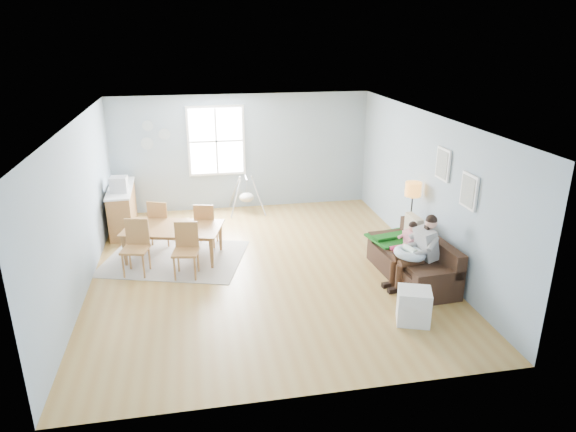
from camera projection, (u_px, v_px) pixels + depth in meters
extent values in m
cube|color=olive|center=(264.00, 270.00, 9.30)|extent=(8.40, 9.40, 0.08)
cube|color=white|center=(261.00, 100.00, 8.26)|extent=(8.40, 9.40, 0.60)
cube|color=#91A7BE|center=(238.00, 142.00, 13.13)|extent=(8.40, 0.08, 3.90)
cube|color=#91A7BE|center=(337.00, 358.00, 4.52)|extent=(8.40, 0.08, 3.90)
cube|color=#91A7BE|center=(3.00, 212.00, 8.10)|extent=(0.08, 9.40, 3.90)
cube|color=#91A7BE|center=(484.00, 185.00, 9.54)|extent=(0.08, 9.40, 3.90)
cube|color=white|center=(216.00, 141.00, 11.82)|extent=(1.32, 0.06, 1.62)
cube|color=white|center=(216.00, 141.00, 11.79)|extent=(1.20, 0.02, 1.50)
cube|color=white|center=(216.00, 141.00, 11.78)|extent=(1.20, 0.03, 0.04)
cube|color=white|center=(216.00, 141.00, 11.78)|extent=(0.04, 0.03, 1.50)
cube|color=white|center=(469.00, 191.00, 7.82)|extent=(0.04, 0.44, 0.54)
cube|color=slate|center=(468.00, 191.00, 7.81)|extent=(0.01, 0.36, 0.46)
cube|color=white|center=(443.00, 164.00, 8.58)|extent=(0.04, 0.44, 0.54)
cube|color=slate|center=(442.00, 164.00, 8.57)|extent=(0.01, 0.36, 0.46)
cylinder|color=#90A4AC|center=(148.00, 126.00, 11.42)|extent=(0.24, 0.02, 0.24)
cylinder|color=#90A4AC|center=(164.00, 134.00, 11.55)|extent=(0.26, 0.02, 0.26)
cylinder|color=#90A4AC|center=(147.00, 144.00, 11.55)|extent=(0.28, 0.02, 0.28)
cube|color=black|center=(411.00, 268.00, 8.86)|extent=(0.97, 1.99, 0.39)
cube|color=black|center=(430.00, 245.00, 8.81)|extent=(0.32, 1.94, 0.40)
cube|color=black|center=(439.00, 276.00, 7.98)|extent=(0.84, 0.24, 0.15)
cube|color=black|center=(390.00, 235.00, 9.56)|extent=(0.84, 0.24, 0.15)
cube|color=#124F16|center=(395.00, 238.00, 9.34)|extent=(1.02, 0.89, 0.04)
cube|color=#B7A68B|center=(413.00, 228.00, 9.21)|extent=(0.16, 0.47, 0.47)
cube|color=gray|center=(426.00, 244.00, 8.45)|extent=(0.37, 0.44, 0.54)
sphere|color=#DE9D88|center=(431.00, 223.00, 8.34)|extent=(0.20, 0.20, 0.20)
sphere|color=black|center=(431.00, 220.00, 8.33)|extent=(0.19, 0.19, 0.19)
cylinder|color=#322012|center=(411.00, 263.00, 8.35)|extent=(0.43, 0.20, 0.15)
cylinder|color=#322012|center=(404.00, 258.00, 8.53)|extent=(0.43, 0.20, 0.15)
cylinder|color=#322012|center=(399.00, 279.00, 8.38)|extent=(0.12, 0.12, 0.48)
cylinder|color=#322012|center=(393.00, 274.00, 8.56)|extent=(0.12, 0.12, 0.48)
cube|color=black|center=(394.00, 290.00, 8.42)|extent=(0.23, 0.12, 0.08)
cube|color=black|center=(388.00, 285.00, 8.60)|extent=(0.23, 0.12, 0.08)
torus|color=silver|center=(410.00, 253.00, 8.42)|extent=(0.61, 0.60, 0.21)
cylinder|color=white|center=(410.00, 250.00, 8.40)|extent=(0.18, 0.29, 0.11)
sphere|color=#DE9D88|center=(405.00, 246.00, 8.52)|extent=(0.10, 0.10, 0.10)
cube|color=silver|center=(410.00, 239.00, 8.90)|extent=(0.25, 0.27, 0.33)
sphere|color=#DE9D88|center=(413.00, 227.00, 8.83)|extent=(0.15, 0.15, 0.15)
sphere|color=black|center=(413.00, 226.00, 8.82)|extent=(0.15, 0.15, 0.15)
cylinder|color=#E03671|center=(401.00, 250.00, 8.81)|extent=(0.28, 0.13, 0.08)
cylinder|color=#E03671|center=(397.00, 248.00, 8.93)|extent=(0.28, 0.13, 0.08)
cylinder|color=#E03671|center=(394.00, 260.00, 8.82)|extent=(0.07, 0.07, 0.27)
cylinder|color=#E03671|center=(390.00, 257.00, 8.94)|extent=(0.07, 0.07, 0.27)
cylinder|color=black|center=(407.00, 255.00, 9.82)|extent=(0.26, 0.26, 0.03)
cylinder|color=black|center=(410.00, 224.00, 9.60)|extent=(0.03, 0.03, 1.28)
cylinder|color=orange|center=(413.00, 189.00, 9.37)|extent=(0.29, 0.29, 0.26)
cube|color=silver|center=(414.00, 306.00, 7.51)|extent=(0.58, 0.55, 0.52)
cube|color=black|center=(399.00, 305.00, 7.54)|extent=(0.15, 0.34, 0.42)
cube|color=#A19B93|center=(175.00, 258.00, 9.68)|extent=(2.95, 2.55, 0.01)
imported|color=olive|center=(174.00, 243.00, 9.58)|extent=(1.96, 1.40, 0.62)
cube|color=#A47838|center=(135.00, 250.00, 8.92)|extent=(0.52, 0.52, 0.04)
cube|color=#A47838|center=(137.00, 231.00, 9.01)|extent=(0.42, 0.13, 0.48)
cylinder|color=#A47838|center=(123.00, 266.00, 8.84)|extent=(0.04, 0.04, 0.47)
cylinder|color=#A47838|center=(144.00, 266.00, 8.83)|extent=(0.04, 0.04, 0.47)
cylinder|color=#A47838|center=(130.00, 257.00, 9.17)|extent=(0.04, 0.04, 0.47)
cylinder|color=#A47838|center=(149.00, 258.00, 9.16)|extent=(0.04, 0.04, 0.47)
cube|color=#A47838|center=(186.00, 252.00, 8.83)|extent=(0.50, 0.50, 0.04)
cube|color=#A47838|center=(187.00, 234.00, 8.92)|extent=(0.41, 0.11, 0.47)
cylinder|color=#A47838|center=(175.00, 269.00, 8.74)|extent=(0.04, 0.04, 0.46)
cylinder|color=#A47838|center=(195.00, 269.00, 8.74)|extent=(0.04, 0.04, 0.46)
cylinder|color=#A47838|center=(178.00, 260.00, 9.07)|extent=(0.04, 0.04, 0.46)
cylinder|color=#A47838|center=(198.00, 260.00, 9.07)|extent=(0.04, 0.04, 0.46)
cube|color=#A47838|center=(162.00, 222.00, 10.23)|extent=(0.55, 0.55, 0.04)
cube|color=#A47838|center=(157.00, 213.00, 9.97)|extent=(0.39, 0.19, 0.46)
cylinder|color=#A47838|center=(175.00, 230.00, 10.43)|extent=(0.04, 0.04, 0.45)
cylinder|color=#A47838|center=(159.00, 229.00, 10.50)|extent=(0.04, 0.04, 0.45)
cylinder|color=#A47838|center=(168.00, 236.00, 10.12)|extent=(0.04, 0.04, 0.45)
cylinder|color=#A47838|center=(152.00, 235.00, 10.18)|extent=(0.04, 0.04, 0.45)
cube|color=#A47838|center=(207.00, 224.00, 10.14)|extent=(0.50, 0.50, 0.04)
cube|color=#A47838|center=(204.00, 216.00, 9.88)|extent=(0.39, 0.13, 0.45)
cylinder|color=#A47838|center=(217.00, 232.00, 10.36)|extent=(0.04, 0.04, 0.44)
cylinder|color=#A47838|center=(201.00, 231.00, 10.38)|extent=(0.04, 0.04, 0.44)
cylinder|color=#A47838|center=(214.00, 238.00, 10.05)|extent=(0.04, 0.04, 0.44)
cylinder|color=#A47838|center=(197.00, 238.00, 10.07)|extent=(0.04, 0.04, 0.44)
cube|color=olive|center=(123.00, 209.00, 10.97)|extent=(0.51, 1.65, 0.91)
cube|color=silver|center=(120.00, 188.00, 10.81)|extent=(0.55, 1.69, 0.04)
cube|color=#AEAEB3|center=(119.00, 184.00, 10.46)|extent=(0.35, 0.33, 0.32)
cube|color=black|center=(111.00, 185.00, 10.44)|extent=(0.03, 0.26, 0.22)
cylinder|color=#AEAEB3|center=(246.00, 178.00, 11.87)|extent=(0.05, 0.48, 0.04)
ellipsoid|color=beige|center=(247.00, 197.00, 12.03)|extent=(0.34, 0.34, 0.21)
cylinder|color=#AEAEB3|center=(246.00, 188.00, 11.95)|extent=(0.01, 0.01, 0.38)
cylinder|color=#AEAEB3|center=(236.00, 199.00, 11.72)|extent=(0.30, 0.30, 0.84)
cylinder|color=#AEAEB3|center=(259.00, 197.00, 11.80)|extent=(0.29, 0.31, 0.84)
cylinder|color=#AEAEB3|center=(234.00, 192.00, 12.21)|extent=(0.29, 0.31, 0.84)
cylinder|color=#AEAEB3|center=(257.00, 191.00, 12.30)|extent=(0.30, 0.30, 0.84)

